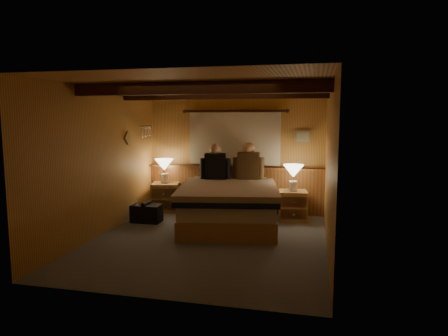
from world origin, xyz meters
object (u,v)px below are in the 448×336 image
(lamp_left, at_px, (164,166))
(bed, at_px, (229,205))
(person_left, at_px, (215,165))
(nightstand_left, at_px, (166,197))
(duffel_bag, at_px, (147,213))
(nightstand_right, at_px, (293,206))
(lamp_right, at_px, (293,173))
(person_right, at_px, (248,164))

(lamp_left, bearing_deg, bed, -28.73)
(lamp_left, relative_size, person_left, 0.69)
(nightstand_left, relative_size, duffel_bag, 1.15)
(bed, height_order, nightstand_right, bed)
(nightstand_right, xyz_separation_m, lamp_right, (-0.00, -0.04, 0.63))
(bed, relative_size, lamp_right, 4.83)
(nightstand_left, relative_size, lamp_left, 1.26)
(nightstand_left, height_order, nightstand_right, nightstand_left)
(nightstand_left, bearing_deg, lamp_left, 141.54)
(person_left, distance_m, duffel_bag, 1.59)
(duffel_bag, bearing_deg, person_right, 25.75)
(nightstand_left, distance_m, person_left, 1.33)
(nightstand_right, relative_size, lamp_right, 1.13)
(lamp_right, bearing_deg, nightstand_left, 175.40)
(nightstand_right, height_order, lamp_left, lamp_left)
(person_right, bearing_deg, nightstand_left, 175.47)
(nightstand_right, relative_size, duffel_bag, 1.04)
(person_right, bearing_deg, bed, -109.11)
(nightstand_left, distance_m, lamp_left, 0.64)
(lamp_right, bearing_deg, lamp_left, 175.15)
(lamp_right, bearing_deg, person_right, 167.78)
(lamp_left, height_order, lamp_right, lamp_left)
(person_left, relative_size, person_right, 0.96)
(nightstand_left, height_order, duffel_bag, nightstand_left)
(nightstand_right, bearing_deg, duffel_bag, -171.59)
(person_right, relative_size, duffel_bag, 1.37)
(person_right, bearing_deg, lamp_right, -16.08)
(person_right, height_order, duffel_bag, person_right)
(nightstand_left, bearing_deg, bed, -40.77)
(bed, xyz_separation_m, duffel_bag, (-1.54, -0.07, -0.21))
(lamp_left, bearing_deg, duffel_bag, -90.23)
(person_left, bearing_deg, duffel_bag, -156.47)
(nightstand_left, xyz_separation_m, duffel_bag, (-0.03, -0.90, -0.12))
(bed, relative_size, person_right, 3.24)
(lamp_right, bearing_deg, bed, -150.50)
(bed, xyz_separation_m, lamp_right, (1.09, 0.62, 0.53))
(lamp_left, bearing_deg, lamp_right, -4.85)
(bed, bearing_deg, lamp_left, 141.27)
(bed, xyz_separation_m, nightstand_left, (-1.50, 0.83, -0.09))
(nightstand_left, bearing_deg, duffel_bag, -103.98)
(nightstand_right, bearing_deg, person_left, 172.82)
(nightstand_right, bearing_deg, person_right, 163.25)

